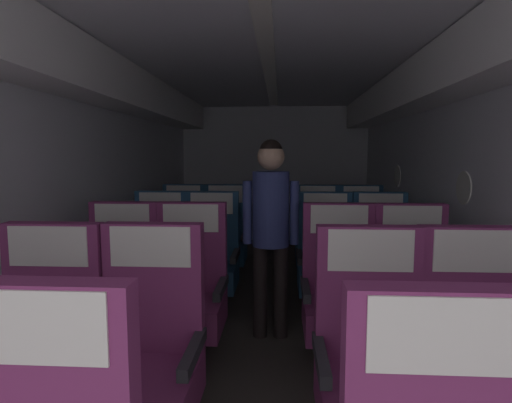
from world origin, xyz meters
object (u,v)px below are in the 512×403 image
seat_c_left_window (120,292)px  seat_b_left_window (43,356)px  seat_e_right_aisle (361,241)px  seat_c_right_window (339,296)px  seat_b_right_aisle (480,367)px  seat_d_left_aisle (211,260)px  seat_d_right_aisle (381,262)px  seat_b_left_aisle (147,357)px  seat_e_left_window (182,239)px  seat_e_left_aisle (225,239)px  seat_b_right_window (372,366)px  seat_c_left_aisle (189,293)px  seat_c_right_aisle (413,297)px  flight_attendant (271,218)px  seat_e_right_window (318,241)px  seat_d_left_window (159,259)px  seat_d_right_window (325,262)px

seat_c_left_window → seat_b_left_window: bearing=-90.0°
seat_c_left_window → seat_e_right_aisle: bearing=42.6°
seat_c_right_window → seat_b_right_aisle: bearing=-62.0°
seat_d_left_aisle → seat_d_right_aisle: size_ratio=1.00×
seat_c_left_window → seat_e_right_aisle: size_ratio=1.00×
seat_d_left_aisle → seat_d_right_aisle: same height
seat_b_left_window → seat_b_left_aisle: bearing=2.4°
seat_b_right_aisle → seat_d_left_aisle: 2.46m
seat_e_left_window → seat_e_right_aisle: (2.06, -0.00, 0.00)m
seat_b_right_aisle → seat_e_left_aisle: same height
seat_b_right_window → seat_c_right_window: same height
seat_c_left_aisle → seat_c_right_aisle: same height
seat_e_left_window → flight_attendant: 1.95m
seat_c_left_window → seat_c_right_window: 1.56m
seat_c_right_aisle → seat_d_right_aisle: (0.01, 0.95, 0.00)m
seat_b_left_window → seat_c_left_window: same height
seat_e_left_window → seat_e_left_aisle: bearing=1.0°
seat_c_right_aisle → flight_attendant: bearing=161.8°
seat_e_left_window → flight_attendant: size_ratio=0.70×
seat_c_right_window → seat_c_left_aisle: bearing=-179.7°
seat_b_right_window → seat_e_right_window: bearing=90.0°
seat_c_left_aisle → flight_attendant: flight_attendant is taller
seat_e_right_aisle → flight_attendant: size_ratio=0.70×
seat_c_left_aisle → seat_e_left_window: size_ratio=1.00×
seat_b_left_aisle → seat_b_left_window: bearing=-177.6°
seat_b_right_window → seat_c_right_window: (-0.01, 0.97, 0.00)m
seat_b_right_aisle → flight_attendant: bearing=127.8°
seat_d_left_window → flight_attendant: (1.07, -0.61, 0.49)m
seat_b_right_aisle → seat_d_right_aisle: (0.00, 1.91, 0.00)m
seat_b_right_aisle → seat_c_right_aisle: same height
seat_d_right_window → flight_attendant: size_ratio=0.70×
seat_b_right_window → seat_d_right_window: size_ratio=1.00×
seat_c_right_window → seat_d_left_aisle: bearing=138.7°
seat_b_left_window → seat_c_left_window: size_ratio=1.00×
seat_d_right_window → seat_b_left_window: bearing=-129.2°
seat_c_left_aisle → seat_c_right_window: size_ratio=1.00×
seat_b_left_aisle → flight_attendant: bearing=66.3°
seat_b_left_aisle → seat_e_left_aisle: size_ratio=1.00×
seat_c_left_window → seat_d_left_aisle: bearing=62.4°
seat_b_left_aisle → seat_d_left_aisle: same height
seat_e_left_window → seat_e_right_aisle: size_ratio=1.00×
flight_attendant → seat_e_right_aisle: bearing=62.2°
seat_c_right_aisle → flight_attendant: size_ratio=0.70×
seat_e_right_aisle → seat_e_right_window: same height
seat_d_left_window → seat_d_right_aisle: bearing=0.4°
seat_e_right_window → seat_d_right_window: bearing=-90.8°
seat_c_left_aisle → seat_c_right_aisle: 1.56m
seat_e_right_window → seat_b_left_aisle: bearing=-110.4°
flight_attendant → seat_b_right_window: bearing=-64.1°
seat_b_left_aisle → seat_d_left_aisle: (-0.01, 1.89, 0.00)m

